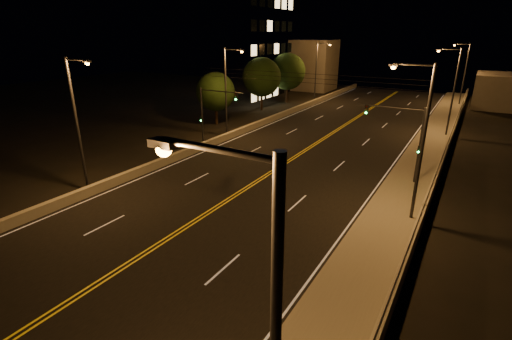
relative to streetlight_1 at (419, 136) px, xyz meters
The scene contains 22 objects.
road 12.83m from the streetlight_1, behind, with size 18.00×120.00×0.02m, color black.
sidewalk 5.52m from the streetlight_1, 137.30° to the right, with size 3.60×120.00×0.30m, color slate.
curb 6.13m from the streetlight_1, 165.40° to the right, with size 0.14×120.00×0.15m, color slate.
parapet_wall 4.92m from the streetlight_1, 36.59° to the right, with size 0.30×120.00×1.00m, color gray.
jersey_barrier 21.40m from the streetlight_1, behind, with size 0.45×120.00×0.73m, color gray.
distant_building_right 48.23m from the streetlight_1, 84.08° to the left, with size 6.00×10.00×5.21m, color #6C655B.
distant_building_left 58.07m from the streetlight_1, 118.31° to the left, with size 8.00×8.00×9.92m, color #6C655B.
parapet_rail 4.40m from the streetlight_1, 36.59° to the right, with size 0.06×0.06×120.00m, color black.
lane_markings 12.83m from the streetlight_1, behind, with size 17.32×116.00×0.00m.
streetlight_1 is the anchor object (origin of this frame).
streetlight_2 23.55m from the streetlight_1, 90.00° to the left, with size 2.55×0.28×9.73m.
streetlight_3 46.26m from the streetlight_1, 90.00° to the left, with size 2.55×0.28×9.73m.
streetlight_4 22.64m from the streetlight_1, 161.51° to the right, with size 2.55×0.28×9.73m.
streetlight_5 24.27m from the streetlight_1, 152.21° to the left, with size 2.55×0.28×9.73m.
streetlight_6 43.62m from the streetlight_1, 119.49° to the left, with size 2.55×0.28×9.73m.
traffic_signal_right 6.82m from the streetlight_1, 103.43° to the left, with size 5.11×0.31×6.13m.
traffic_signal_left 21.40m from the streetlight_1, 162.48° to the left, with size 5.11×0.31×6.13m.
overhead_wires 14.64m from the streetlight_1, 142.60° to the left, with size 22.00×0.03×0.83m.
building_tower 51.26m from the streetlight_1, 140.43° to the left, with size 24.00×15.00×29.06m.
tree_0 30.42m from the streetlight_1, 149.58° to the left, with size 4.92×4.92×6.67m.
tree_1 37.20m from the streetlight_1, 134.14° to the left, with size 5.81×5.81×7.88m.
tree_2 43.04m from the streetlight_1, 126.35° to the left, with size 6.02×6.02×8.16m.
Camera 1 is at (14.00, -2.30, 11.26)m, focal length 26.00 mm.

